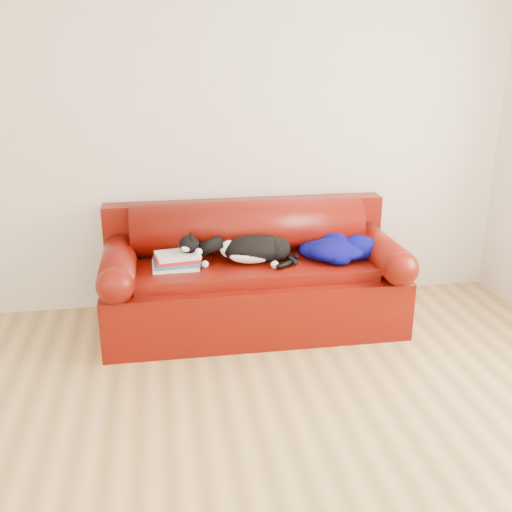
{
  "coord_description": "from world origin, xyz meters",
  "views": [
    {
      "loc": [
        -0.45,
        -2.46,
        1.94
      ],
      "look_at": [
        0.18,
        1.35,
        0.58
      ],
      "focal_mm": 42.0,
      "sensor_mm": 36.0,
      "label": 1
    }
  ],
  "objects_px": {
    "book_stack": "(176,261)",
    "blanket": "(338,248)",
    "cat": "(255,250)",
    "sofa_base": "(253,294)"
  },
  "relations": [
    {
      "from": "blanket",
      "to": "sofa_base",
      "type": "bearing_deg",
      "value": 176.35
    },
    {
      "from": "sofa_base",
      "to": "book_stack",
      "type": "bearing_deg",
      "value": -174.41
    },
    {
      "from": "cat",
      "to": "blanket",
      "type": "height_order",
      "value": "cat"
    },
    {
      "from": "cat",
      "to": "blanket",
      "type": "relative_size",
      "value": 1.06
    },
    {
      "from": "sofa_base",
      "to": "blanket",
      "type": "relative_size",
      "value": 3.42
    },
    {
      "from": "book_stack",
      "to": "blanket",
      "type": "distance_m",
      "value": 1.15
    },
    {
      "from": "sofa_base",
      "to": "blanket",
      "type": "xyz_separation_m",
      "value": [
        0.61,
        -0.04,
        0.34
      ]
    },
    {
      "from": "sofa_base",
      "to": "cat",
      "type": "xyz_separation_m",
      "value": [
        0.01,
        -0.04,
        0.36
      ]
    },
    {
      "from": "cat",
      "to": "blanket",
      "type": "xyz_separation_m",
      "value": [
        0.6,
        0.0,
        -0.02
      ]
    },
    {
      "from": "sofa_base",
      "to": "cat",
      "type": "height_order",
      "value": "cat"
    }
  ]
}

